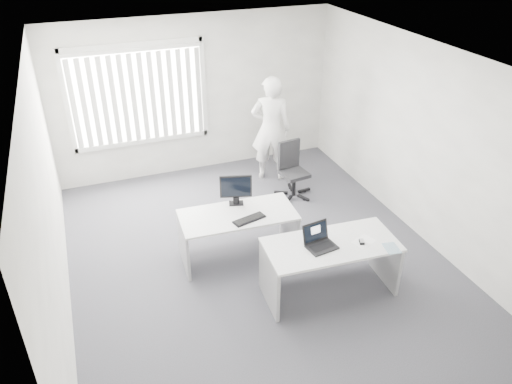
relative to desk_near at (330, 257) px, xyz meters
name	(u,v)px	position (x,y,z in m)	size (l,w,h in m)	color
ground	(256,257)	(-0.61, 0.99, -0.54)	(6.00, 6.00, 0.00)	#53535A
wall_back	(196,96)	(-0.61, 3.99, 0.86)	(5.00, 0.02, 2.80)	white
wall_front	(390,332)	(-0.61, -2.01, 0.86)	(5.00, 0.02, 2.80)	white
wall_left	(47,205)	(-3.11, 0.99, 0.86)	(0.02, 6.00, 2.80)	white
wall_right	(419,141)	(1.89, 0.99, 0.86)	(0.02, 6.00, 2.80)	white
ceiling	(256,59)	(-0.61, 0.99, 2.26)	(5.00, 6.00, 0.02)	white
window	(138,95)	(-1.61, 3.95, 1.01)	(2.32, 0.06, 1.76)	silver
blinds	(139,98)	(-1.61, 3.89, 0.98)	(2.20, 0.10, 1.50)	silver
desk_near	(330,257)	(0.00, 0.00, 0.00)	(1.68, 0.87, 0.74)	silver
desk_far	(238,226)	(-0.83, 1.09, -0.02)	(1.60, 0.82, 0.71)	silver
office_chair	(293,179)	(0.60, 2.43, -0.24)	(0.61, 0.61, 0.95)	black
person	(271,129)	(0.49, 3.15, 0.41)	(0.69, 0.45, 1.89)	white
laptop	(323,239)	(-0.15, -0.04, 0.34)	(0.35, 0.31, 0.27)	black
paper_sheet	(364,241)	(0.39, -0.10, 0.21)	(0.27, 0.19, 0.00)	white
mouse	(362,241)	(0.35, -0.12, 0.23)	(0.06, 0.10, 0.04)	#B7B7B9
booklet	(392,248)	(0.63, -0.35, 0.21)	(0.16, 0.22, 0.01)	silver
keyboard	(249,219)	(-0.74, 0.90, 0.19)	(0.45, 0.15, 0.02)	black
monitor	(236,190)	(-0.77, 1.35, 0.40)	(0.44, 0.13, 0.44)	black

